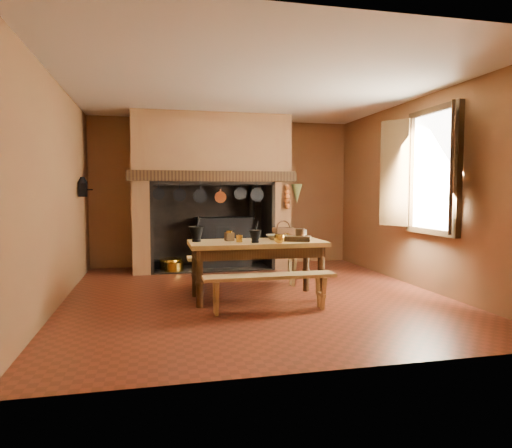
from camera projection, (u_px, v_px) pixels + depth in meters
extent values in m
plane|color=maroon|center=(254.00, 295.00, 6.29)|extent=(5.50, 5.50, 0.00)
plane|color=silver|center=(254.00, 88.00, 6.09)|extent=(5.50, 5.50, 0.00)
cube|color=brown|center=(224.00, 193.00, 8.86)|extent=(5.00, 0.02, 2.80)
cube|color=brown|center=(57.00, 193.00, 5.64)|extent=(0.02, 5.50, 2.80)
cube|color=brown|center=(419.00, 193.00, 6.74)|extent=(0.02, 5.50, 2.80)
cube|color=brown|center=(332.00, 194.00, 3.51)|extent=(5.00, 0.02, 2.80)
cube|color=brown|center=(141.00, 193.00, 8.08)|extent=(0.30, 0.90, 2.80)
cube|color=brown|center=(277.00, 193.00, 8.63)|extent=(0.30, 0.90, 2.80)
cube|color=brown|center=(211.00, 149.00, 8.30)|extent=(2.20, 0.90, 1.20)
cube|color=#301E0D|center=(214.00, 176.00, 7.95)|extent=(2.95, 0.22, 0.18)
cube|color=black|center=(209.00, 224.00, 8.81)|extent=(2.20, 0.06, 1.60)
cube|color=black|center=(212.00, 268.00, 8.46)|extent=(2.20, 0.90, 0.02)
cube|color=black|center=(224.00, 243.00, 8.63)|extent=(1.00, 0.50, 0.90)
cube|color=black|center=(224.00, 218.00, 8.57)|extent=(1.04, 0.54, 0.04)
cube|color=black|center=(226.00, 239.00, 8.37)|extent=(0.35, 0.02, 0.45)
cylinder|color=black|center=(252.00, 201.00, 8.69)|extent=(0.10, 0.10, 0.70)
cylinder|color=gold|center=(218.00, 239.00, 8.31)|extent=(0.03, 0.03, 0.03)
cylinder|color=gold|center=(234.00, 239.00, 8.38)|extent=(0.03, 0.03, 0.03)
cylinder|color=gold|center=(171.00, 264.00, 8.28)|extent=(0.40, 0.40, 0.20)
cylinder|color=gold|center=(174.00, 267.00, 8.05)|extent=(0.34, 0.34, 0.18)
cube|color=black|center=(159.00, 265.00, 8.34)|extent=(0.18, 0.18, 0.16)
cone|color=#5A632F|center=(297.00, 194.00, 8.19)|extent=(0.20, 0.20, 0.35)
cube|color=white|center=(435.00, 171.00, 6.32)|extent=(0.02, 1.00, 1.60)
cube|color=#342410|center=(435.00, 110.00, 6.26)|extent=(0.08, 1.16, 0.08)
cube|color=#342410|center=(431.00, 232.00, 6.38)|extent=(0.08, 1.16, 0.08)
cube|color=#342410|center=(451.00, 169.00, 5.61)|extent=(0.29, 0.39, 1.60)
cube|color=#342410|center=(394.00, 173.00, 6.93)|extent=(0.29, 0.39, 1.60)
cube|color=black|center=(83.00, 190.00, 7.16)|extent=(0.12, 0.12, 0.22)
cone|color=black|center=(82.00, 180.00, 7.15)|extent=(0.16, 0.16, 0.10)
cylinder|color=black|center=(89.00, 190.00, 7.18)|extent=(0.12, 0.02, 0.02)
cube|color=#A4864B|center=(257.00, 243.00, 6.01)|extent=(1.77, 0.79, 0.06)
cube|color=#342410|center=(257.00, 251.00, 6.01)|extent=(1.66, 0.67, 0.14)
cylinder|color=#342410|center=(200.00, 279.00, 5.57)|extent=(0.09, 0.09, 0.71)
cylinder|color=#342410|center=(321.00, 274.00, 5.92)|extent=(0.09, 0.09, 0.71)
cylinder|color=#342410|center=(195.00, 271.00, 6.15)|extent=(0.09, 0.09, 0.71)
cylinder|color=#342410|center=(306.00, 266.00, 6.49)|extent=(0.09, 0.09, 0.71)
cube|color=#A4864B|center=(270.00, 276.00, 5.36)|extent=(1.58, 0.28, 0.04)
cube|color=#A4864B|center=(246.00, 257.00, 6.70)|extent=(1.73, 0.30, 0.04)
cylinder|color=black|center=(196.00, 240.00, 5.91)|extent=(0.12, 0.12, 0.03)
cone|color=black|center=(196.00, 233.00, 5.90)|extent=(0.20, 0.20, 0.16)
cylinder|color=black|center=(198.00, 222.00, 5.90)|extent=(0.08, 0.05, 0.16)
cylinder|color=black|center=(255.00, 242.00, 5.80)|extent=(0.10, 0.10, 0.03)
cone|color=black|center=(255.00, 235.00, 5.80)|extent=(0.16, 0.16, 0.13)
cylinder|color=black|center=(257.00, 226.00, 5.79)|extent=(0.07, 0.03, 0.13)
cube|color=#342410|center=(229.00, 237.00, 6.03)|extent=(0.13, 0.13, 0.11)
cylinder|color=gold|center=(229.00, 232.00, 6.03)|extent=(0.08, 0.08, 0.03)
cylinder|color=black|center=(233.00, 229.00, 6.03)|extent=(0.09, 0.03, 0.03)
cylinder|color=gold|center=(239.00, 239.00, 5.87)|extent=(0.11, 0.11, 0.09)
cylinder|color=gold|center=(287.00, 236.00, 6.23)|extent=(0.08, 0.08, 0.08)
imported|color=#B1AC88|center=(276.00, 237.00, 6.17)|extent=(0.33, 0.33, 0.07)
cylinder|color=#51351E|center=(300.00, 235.00, 6.05)|extent=(0.17, 0.17, 0.16)
cylinder|color=beige|center=(304.00, 234.00, 6.21)|extent=(0.10, 0.10, 0.13)
cube|color=#472615|center=(283.00, 233.00, 6.36)|extent=(0.28, 0.22, 0.15)
torus|color=#472615|center=(283.00, 228.00, 6.35)|extent=(0.21, 0.04, 0.21)
cube|color=#342410|center=(296.00, 238.00, 6.03)|extent=(0.45, 0.39, 0.06)
imported|color=gold|center=(279.00, 239.00, 5.74)|extent=(0.15, 0.15, 0.11)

